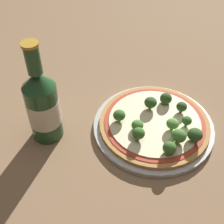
# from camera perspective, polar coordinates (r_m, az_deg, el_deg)

# --- Properties ---
(ground_plane) EXTENTS (3.00, 3.00, 0.00)m
(ground_plane) POSITION_cam_1_polar(r_m,az_deg,el_deg) (0.76, 6.64, -1.91)
(ground_plane) COLOR #846647
(plate) EXTENTS (0.28, 0.28, 0.01)m
(plate) POSITION_cam_1_polar(r_m,az_deg,el_deg) (0.74, 7.54, -2.68)
(plate) COLOR #B2B7B2
(plate) RESTS_ON ground_plane
(pizza) EXTENTS (0.26, 0.26, 0.01)m
(pizza) POSITION_cam_1_polar(r_m,az_deg,el_deg) (0.73, 7.75, -2.03)
(pizza) COLOR #B77F42
(pizza) RESTS_ON plate
(broccoli_floret_0) EXTENTS (0.03, 0.03, 0.03)m
(broccoli_floret_0) POSITION_cam_1_polar(r_m,az_deg,el_deg) (0.67, 5.03, -3.96)
(broccoli_floret_0) COLOR #89A866
(broccoli_floret_0) RESTS_ON pizza
(broccoli_floret_1) EXTENTS (0.02, 0.02, 0.03)m
(broccoli_floret_1) POSITION_cam_1_polar(r_m,az_deg,el_deg) (0.75, 12.62, 0.94)
(broccoli_floret_1) COLOR #89A866
(broccoli_floret_1) RESTS_ON pizza
(broccoli_floret_2) EXTENTS (0.03, 0.03, 0.03)m
(broccoli_floret_2) POSITION_cam_1_polar(r_m,az_deg,el_deg) (0.71, 1.34, -0.59)
(broccoli_floret_2) COLOR #89A866
(broccoli_floret_2) RESTS_ON pizza
(broccoli_floret_3) EXTENTS (0.03, 0.03, 0.03)m
(broccoli_floret_3) POSITION_cam_1_polar(r_m,az_deg,el_deg) (0.76, 9.83, 2.45)
(broccoli_floret_3) COLOR #89A866
(broccoli_floret_3) RESTS_ON pizza
(broccoli_floret_4) EXTENTS (0.03, 0.03, 0.03)m
(broccoli_floret_4) POSITION_cam_1_polar(r_m,az_deg,el_deg) (0.68, 12.14, -4.27)
(broccoli_floret_4) COLOR #89A866
(broccoli_floret_4) RESTS_ON pizza
(broccoli_floret_5) EXTENTS (0.03, 0.03, 0.03)m
(broccoli_floret_5) POSITION_cam_1_polar(r_m,az_deg,el_deg) (0.70, 11.02, -2.12)
(broccoli_floret_5) COLOR #89A866
(broccoli_floret_5) RESTS_ON pizza
(broccoli_floret_6) EXTENTS (0.03, 0.03, 0.03)m
(broccoli_floret_6) POSITION_cam_1_polar(r_m,az_deg,el_deg) (0.74, 7.07, 1.74)
(broccoli_floret_6) COLOR #89A866
(broccoli_floret_6) RESTS_ON pizza
(broccoli_floret_7) EXTENTS (0.03, 0.03, 0.03)m
(broccoli_floret_7) POSITION_cam_1_polar(r_m,az_deg,el_deg) (0.66, 10.46, -6.47)
(broccoli_floret_7) COLOR #89A866
(broccoli_floret_7) RESTS_ON pizza
(broccoli_floret_8) EXTENTS (0.03, 0.03, 0.02)m
(broccoli_floret_8) POSITION_cam_1_polar(r_m,az_deg,el_deg) (0.69, 4.67, -2.40)
(broccoli_floret_8) COLOR #89A866
(broccoli_floret_8) RESTS_ON pizza
(broccoli_floret_9) EXTENTS (0.03, 0.03, 0.03)m
(broccoli_floret_9) POSITION_cam_1_polar(r_m,az_deg,el_deg) (0.69, 14.95, -4.03)
(broccoli_floret_9) COLOR #89A866
(broccoli_floret_9) RESTS_ON pizza
(broccoli_floret_10) EXTENTS (0.02, 0.02, 0.02)m
(broccoli_floret_10) POSITION_cam_1_polar(r_m,az_deg,el_deg) (0.72, 13.46, -1.78)
(broccoli_floret_10) COLOR #89A866
(broccoli_floret_10) RESTS_ON pizza
(beer_bottle) EXTENTS (0.07, 0.07, 0.24)m
(beer_bottle) POSITION_cam_1_polar(r_m,az_deg,el_deg) (0.68, -12.57, 1.24)
(beer_bottle) COLOR #234C28
(beer_bottle) RESTS_ON ground_plane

